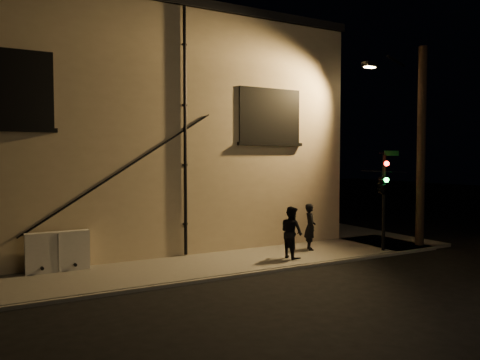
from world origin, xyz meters
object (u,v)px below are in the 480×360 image
traffic_signal (382,184)px  streetlamp_pole (419,143)px  utility_cabinet (58,252)px  pedestrian_a (310,227)px  pedestrian_b (292,232)px

traffic_signal → streetlamp_pole: size_ratio=0.47×
utility_cabinet → pedestrian_a: (8.41, -1.01, 0.25)m
pedestrian_b → pedestrian_a: bearing=-62.0°
pedestrian_b → streetlamp_pole: 6.32m
pedestrian_b → traffic_signal: bearing=-103.1°
streetlamp_pole → pedestrian_a: bearing=163.7°
utility_cabinet → pedestrian_b: (7.02, -1.82, 0.28)m
traffic_signal → pedestrian_b: bearing=169.4°
utility_cabinet → streetlamp_pole: 13.17m
pedestrian_a → pedestrian_b: size_ratio=0.97×
utility_cabinet → traffic_signal: size_ratio=0.50×
utility_cabinet → pedestrian_b: bearing=-14.6°
pedestrian_a → traffic_signal: bearing=-101.6°
streetlamp_pole → traffic_signal: bearing=-173.3°
utility_cabinet → streetlamp_pole: streetlamp_pole is taller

